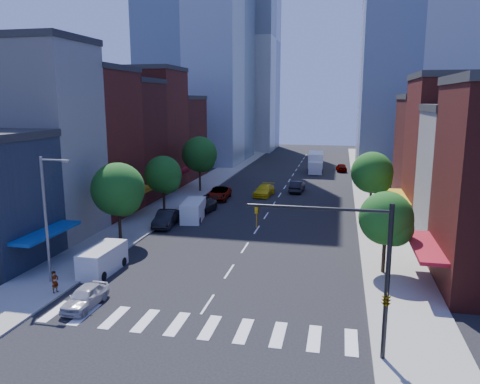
% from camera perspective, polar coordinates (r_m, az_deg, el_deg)
% --- Properties ---
extents(ground, '(220.00, 220.00, 0.00)m').
position_cam_1_polar(ground, '(31.11, -3.97, -13.49)').
color(ground, black).
rests_on(ground, ground).
extents(sidewalk_left, '(5.00, 120.00, 0.15)m').
position_cam_1_polar(sidewalk_left, '(71.35, -4.72, 0.75)').
color(sidewalk_left, gray).
rests_on(sidewalk_left, ground).
extents(sidewalk_right, '(5.00, 120.00, 0.15)m').
position_cam_1_polar(sidewalk_right, '(68.49, 15.73, -0.08)').
color(sidewalk_right, gray).
rests_on(sidewalk_right, ground).
extents(crosswalk, '(19.00, 3.00, 0.01)m').
position_cam_1_polar(crosswalk, '(28.53, -5.70, -15.91)').
color(crosswalk, silver).
rests_on(crosswalk, ground).
extents(bldg_left_1, '(12.00, 8.00, 18.00)m').
position_cam_1_polar(bldg_left_1, '(48.85, -24.40, 5.54)').
color(bldg_left_1, beige).
rests_on(bldg_left_1, ground).
extents(bldg_left_2, '(12.00, 9.00, 16.00)m').
position_cam_1_polar(bldg_left_2, '(55.97, -19.17, 5.49)').
color(bldg_left_2, maroon).
rests_on(bldg_left_2, ground).
extents(bldg_left_3, '(12.00, 8.00, 15.00)m').
position_cam_1_polar(bldg_left_3, '(63.40, -15.17, 5.86)').
color(bldg_left_3, '#4D1713').
rests_on(bldg_left_3, ground).
extents(bldg_left_4, '(12.00, 9.00, 17.00)m').
position_cam_1_polar(bldg_left_4, '(70.97, -12.06, 7.35)').
color(bldg_left_4, maroon).
rests_on(bldg_left_4, ground).
extents(bldg_left_5, '(12.00, 10.00, 13.00)m').
position_cam_1_polar(bldg_left_5, '(79.85, -9.21, 6.41)').
color(bldg_left_5, '#4D1713').
rests_on(bldg_left_5, ground).
extents(bldg_right_2, '(12.00, 10.00, 15.00)m').
position_cam_1_polar(bldg_right_2, '(53.03, 26.38, 4.11)').
color(bldg_right_2, maroon).
rests_on(bldg_right_2, ground).
extents(bldg_right_3, '(12.00, 10.00, 13.00)m').
position_cam_1_polar(bldg_right_3, '(62.82, 24.13, 4.31)').
color(bldg_right_3, '#4D1713').
rests_on(bldg_right_3, ground).
extents(tower_far_w, '(18.00, 18.00, 56.00)m').
position_cam_1_polar(tower_far_w, '(125.75, 0.17, 18.07)').
color(tower_far_w, '#9EA5AD').
rests_on(tower_far_w, ground).
extents(traffic_signal, '(7.24, 2.24, 8.00)m').
position_cam_1_polar(traffic_signal, '(24.36, 16.19, -10.52)').
color(traffic_signal, black).
rests_on(traffic_signal, sidewalk_right).
extents(streetlight, '(2.25, 0.25, 9.00)m').
position_cam_1_polar(streetlight, '(35.24, -22.41, -2.29)').
color(streetlight, slate).
rests_on(streetlight, sidewalk_left).
extents(tree_left_near, '(4.80, 4.80, 7.30)m').
position_cam_1_polar(tree_left_near, '(43.44, -14.50, 0.08)').
color(tree_left_near, black).
rests_on(tree_left_near, sidewalk_left).
extents(tree_left_mid, '(4.20, 4.20, 6.65)m').
position_cam_1_polar(tree_left_mid, '(53.39, -9.23, 1.95)').
color(tree_left_mid, black).
rests_on(tree_left_mid, sidewalk_left).
extents(tree_left_far, '(5.00, 5.00, 7.75)m').
position_cam_1_polar(tree_left_far, '(66.40, -4.86, 4.44)').
color(tree_left_far, black).
rests_on(tree_left_far, sidewalk_left).
extents(tree_right_near, '(4.00, 4.00, 6.20)m').
position_cam_1_polar(tree_right_near, '(36.31, 17.61, -3.35)').
color(tree_right_near, black).
rests_on(tree_right_near, sidewalk_right).
extents(tree_right_far, '(4.60, 4.60, 7.20)m').
position_cam_1_polar(tree_right_far, '(53.78, 15.95, 2.09)').
color(tree_right_far, black).
rests_on(tree_right_far, sidewalk_right).
extents(parked_car_front, '(1.63, 4.01, 1.37)m').
position_cam_1_polar(parked_car_front, '(31.98, -18.35, -12.02)').
color(parked_car_front, '#B0B0B5').
rests_on(parked_car_front, ground).
extents(parked_car_second, '(2.26, 5.17, 1.65)m').
position_cam_1_polar(parked_car_second, '(49.28, -9.03, -3.22)').
color(parked_car_second, black).
rests_on(parked_car_second, ground).
extents(parked_car_third, '(3.08, 5.98, 1.61)m').
position_cam_1_polar(parked_car_third, '(61.76, -2.59, -0.17)').
color(parked_car_third, '#999999').
rests_on(parked_car_third, ground).
extents(parked_car_rear, '(2.88, 5.71, 1.59)m').
position_cam_1_polar(parked_car_rear, '(54.56, -4.64, -1.74)').
color(parked_car_rear, black).
rests_on(parked_car_rear, ground).
extents(cargo_van_near, '(1.98, 4.73, 2.00)m').
position_cam_1_polar(cargo_van_near, '(37.40, -16.47, -7.98)').
color(cargo_van_near, silver).
rests_on(cargo_van_near, ground).
extents(cargo_van_far, '(2.69, 5.30, 2.16)m').
position_cam_1_polar(cargo_van_far, '(51.29, -5.73, -2.28)').
color(cargo_van_far, white).
rests_on(cargo_van_far, ground).
extents(taxi, '(2.62, 5.40, 1.51)m').
position_cam_1_polar(taxi, '(64.11, 2.97, 0.20)').
color(taxi, yellow).
rests_on(taxi, ground).
extents(traffic_car_oncoming, '(1.98, 4.94, 1.60)m').
position_cam_1_polar(traffic_car_oncoming, '(67.08, 6.99, 0.66)').
color(traffic_car_oncoming, black).
rests_on(traffic_car_oncoming, ground).
extents(traffic_car_far, '(2.20, 4.50, 1.48)m').
position_cam_1_polar(traffic_car_far, '(87.87, 12.26, 2.95)').
color(traffic_car_far, '#999999').
rests_on(traffic_car_far, ground).
extents(box_truck, '(2.94, 8.70, 3.46)m').
position_cam_1_polar(box_truck, '(86.39, 9.20, 3.52)').
color(box_truck, silver).
rests_on(box_truck, ground).
extents(pedestrian_near, '(0.49, 0.63, 1.52)m').
position_cam_1_polar(pedestrian_near, '(34.45, -21.63, -10.14)').
color(pedestrian_near, '#999999').
rests_on(pedestrian_near, sidewalk_left).
extents(pedestrian_far, '(0.85, 0.95, 1.61)m').
position_cam_1_polar(pedestrian_far, '(38.38, -17.52, -7.60)').
color(pedestrian_far, '#999999').
rests_on(pedestrian_far, sidewalk_left).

